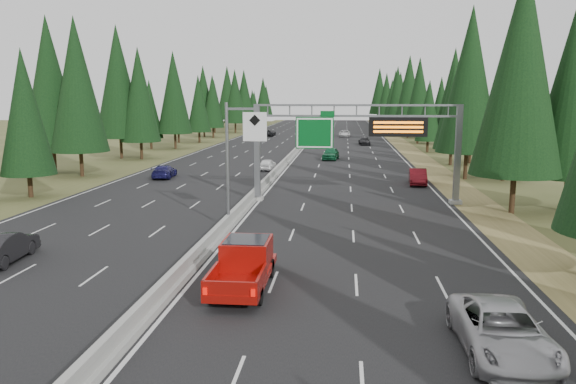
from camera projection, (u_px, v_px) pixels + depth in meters
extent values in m
cube|color=black|center=(298.00, 151.00, 90.22)|extent=(32.00, 260.00, 0.08)
cube|color=olive|center=(411.00, 152.00, 88.46)|extent=(3.60, 260.00, 0.06)
cube|color=#444D24|center=(190.00, 150.00, 91.97)|extent=(3.60, 260.00, 0.06)
cube|color=gray|center=(298.00, 149.00, 90.18)|extent=(0.70, 260.00, 0.30)
cube|color=gray|center=(298.00, 147.00, 90.12)|extent=(0.30, 260.00, 0.60)
cube|color=slate|center=(257.00, 153.00, 45.37)|extent=(0.45, 0.45, 7.80)
cube|color=gray|center=(258.00, 198.00, 45.99)|extent=(0.90, 0.90, 0.30)
cube|color=slate|center=(458.00, 155.00, 43.80)|extent=(0.45, 0.45, 7.80)
cube|color=gray|center=(455.00, 202.00, 44.42)|extent=(0.90, 0.90, 0.30)
cube|color=slate|center=(357.00, 105.00, 43.96)|extent=(15.85, 0.35, 0.16)
cube|color=slate|center=(356.00, 116.00, 44.10)|extent=(15.85, 0.35, 0.16)
cube|color=#054C19|center=(315.00, 133.00, 44.39)|extent=(3.00, 0.10, 2.50)
cube|color=silver|center=(315.00, 133.00, 44.33)|extent=(2.85, 0.02, 2.35)
cube|color=#054C19|center=(327.00, 114.00, 44.05)|extent=(1.10, 0.10, 0.45)
cube|color=black|center=(398.00, 127.00, 43.62)|extent=(4.50, 0.40, 1.50)
cube|color=orange|center=(398.00, 123.00, 43.35)|extent=(3.80, 0.02, 0.18)
cube|color=orange|center=(398.00, 127.00, 43.40)|extent=(3.80, 0.02, 0.18)
cube|color=orange|center=(398.00, 132.00, 43.46)|extent=(3.80, 0.02, 0.18)
cylinder|color=slate|center=(227.00, 166.00, 35.57)|extent=(0.20, 0.20, 8.00)
cube|color=gray|center=(229.00, 226.00, 36.21)|extent=(0.50, 0.50, 0.20)
cube|color=slate|center=(242.00, 109.00, 34.88)|extent=(2.00, 0.15, 0.15)
cube|color=silver|center=(255.00, 127.00, 34.87)|extent=(1.50, 0.06, 1.80)
cylinder|color=black|center=(513.00, 194.00, 40.88)|extent=(0.40, 0.40, 2.85)
cone|color=black|center=(521.00, 69.00, 39.42)|extent=(6.42, 6.42, 14.97)
cylinder|color=black|center=(566.00, 194.00, 41.67)|extent=(0.40, 0.40, 2.59)
cone|color=black|center=(575.00, 83.00, 40.34)|extent=(5.83, 5.83, 13.60)
cylinder|color=black|center=(465.00, 166.00, 58.37)|extent=(0.40, 0.40, 2.82)
cone|color=black|center=(470.00, 80.00, 56.92)|extent=(6.34, 6.34, 14.79)
cylinder|color=black|center=(503.00, 170.00, 57.40)|extent=(0.40, 0.40, 2.23)
cone|color=black|center=(508.00, 101.00, 56.25)|extent=(5.02, 5.02, 11.72)
cylinder|color=black|center=(451.00, 157.00, 70.93)|extent=(0.40, 0.40, 2.04)
cone|color=black|center=(453.00, 106.00, 69.88)|extent=(4.60, 4.60, 10.73)
cylinder|color=black|center=(470.00, 156.00, 72.82)|extent=(0.40, 0.40, 1.89)
cone|color=black|center=(472.00, 110.00, 71.86)|extent=(4.24, 4.24, 9.90)
cylinder|color=black|center=(427.00, 147.00, 87.78)|extent=(0.40, 0.40, 1.80)
cone|color=black|center=(429.00, 110.00, 86.86)|extent=(4.05, 4.05, 9.44)
cylinder|color=black|center=(451.00, 144.00, 88.68)|extent=(0.40, 0.40, 2.58)
cone|color=black|center=(454.00, 92.00, 87.36)|extent=(5.81, 5.81, 13.56)
cylinder|color=black|center=(418.00, 137.00, 104.61)|extent=(0.40, 0.40, 2.49)
cone|color=black|center=(419.00, 95.00, 103.33)|extent=(5.60, 5.60, 13.06)
cylinder|color=black|center=(439.00, 139.00, 102.67)|extent=(0.40, 0.40, 1.97)
cone|color=black|center=(441.00, 105.00, 101.66)|extent=(4.44, 4.44, 10.35)
cylinder|color=black|center=(408.00, 131.00, 119.83)|extent=(0.40, 0.40, 2.79)
cone|color=black|center=(409.00, 90.00, 118.40)|extent=(6.27, 6.27, 14.62)
cylinder|color=black|center=(426.00, 134.00, 117.74)|extent=(0.40, 0.40, 1.80)
cone|color=black|center=(427.00, 107.00, 116.82)|extent=(4.04, 4.04, 9.44)
cylinder|color=black|center=(396.00, 129.00, 132.60)|extent=(0.40, 0.40, 2.54)
cone|color=black|center=(397.00, 95.00, 131.30)|extent=(5.71, 5.71, 13.32)
cylinder|color=black|center=(418.00, 128.00, 132.96)|extent=(0.40, 0.40, 2.87)
cone|color=black|center=(419.00, 90.00, 131.49)|extent=(6.46, 6.46, 15.07)
cylinder|color=black|center=(396.00, 126.00, 149.33)|extent=(0.40, 0.40, 2.46)
cone|color=black|center=(397.00, 96.00, 148.07)|extent=(5.54, 5.54, 12.92)
cylinder|color=black|center=(411.00, 126.00, 150.26)|extent=(0.40, 0.40, 2.24)
cone|color=black|center=(411.00, 99.00, 149.11)|extent=(5.05, 5.05, 11.77)
cylinder|color=black|center=(391.00, 124.00, 164.35)|extent=(0.40, 0.40, 2.21)
cone|color=black|center=(392.00, 100.00, 163.21)|extent=(4.98, 4.98, 11.61)
cylinder|color=black|center=(402.00, 123.00, 164.95)|extent=(0.40, 0.40, 2.19)
cone|color=black|center=(403.00, 100.00, 163.82)|extent=(4.93, 4.93, 11.51)
cylinder|color=black|center=(386.00, 120.00, 181.68)|extent=(0.40, 0.40, 2.66)
cone|color=black|center=(386.00, 94.00, 180.32)|extent=(5.98, 5.98, 13.95)
cylinder|color=black|center=(399.00, 120.00, 181.06)|extent=(0.40, 0.40, 2.70)
cone|color=black|center=(400.00, 94.00, 179.67)|extent=(6.07, 6.07, 14.17)
cylinder|color=black|center=(379.00, 118.00, 195.62)|extent=(0.40, 0.40, 3.02)
cone|color=black|center=(379.00, 91.00, 194.07)|extent=(6.79, 6.79, 15.84)
cylinder|color=black|center=(394.00, 119.00, 193.36)|extent=(0.40, 0.40, 2.90)
cone|color=black|center=(395.00, 92.00, 191.87)|extent=(6.54, 6.54, 15.25)
cylinder|color=black|center=(30.00, 186.00, 47.39)|extent=(0.40, 0.40, 1.99)
cone|color=black|center=(25.00, 112.00, 46.37)|extent=(4.48, 4.48, 10.46)
cylinder|color=black|center=(82.00, 164.00, 60.47)|extent=(0.40, 0.40, 2.70)
cone|color=black|center=(77.00, 84.00, 59.08)|extent=(6.07, 6.07, 14.17)
cylinder|color=black|center=(55.00, 162.00, 62.45)|extent=(0.40, 0.40, 2.76)
cone|color=black|center=(49.00, 83.00, 61.03)|extent=(6.21, 6.21, 14.50)
cylinder|color=black|center=(141.00, 150.00, 77.79)|extent=(0.40, 0.40, 2.44)
cone|color=black|center=(139.00, 95.00, 76.54)|extent=(5.49, 5.49, 12.82)
cylinder|color=black|center=(121.00, 148.00, 78.67)|extent=(0.40, 0.40, 2.93)
cone|color=black|center=(118.00, 82.00, 77.16)|extent=(6.60, 6.60, 15.40)
cylinder|color=black|center=(175.00, 141.00, 93.94)|extent=(0.40, 0.40, 2.57)
cone|color=black|center=(174.00, 92.00, 92.62)|extent=(5.79, 5.79, 13.52)
cylinder|color=black|center=(151.00, 144.00, 93.43)|extent=(0.40, 0.40, 1.83)
cone|color=black|center=(150.00, 109.00, 92.49)|extent=(4.11, 4.11, 9.59)
cylinder|color=black|center=(199.00, 137.00, 107.26)|extent=(0.40, 0.40, 2.05)
cone|color=black|center=(199.00, 103.00, 106.21)|extent=(4.61, 4.61, 10.75)
cylinder|color=black|center=(179.00, 138.00, 107.17)|extent=(0.40, 0.40, 1.77)
cone|color=black|center=(178.00, 109.00, 106.26)|extent=(3.98, 3.98, 9.29)
cylinder|color=black|center=(213.00, 133.00, 121.00)|extent=(0.40, 0.40, 2.15)
cone|color=black|center=(213.00, 101.00, 119.90)|extent=(4.83, 4.83, 11.28)
cylinder|color=black|center=(204.00, 131.00, 122.93)|extent=(0.40, 0.40, 2.47)
cone|color=black|center=(203.00, 96.00, 121.66)|extent=(5.56, 5.56, 12.96)
cylinder|color=black|center=(235.00, 128.00, 136.73)|extent=(0.40, 0.40, 2.46)
cone|color=black|center=(235.00, 96.00, 135.47)|extent=(5.53, 5.53, 12.91)
cylinder|color=black|center=(215.00, 129.00, 138.12)|extent=(0.40, 0.40, 2.07)
cone|color=black|center=(214.00, 102.00, 137.06)|extent=(4.66, 4.66, 10.88)
cylinder|color=black|center=(244.00, 125.00, 153.82)|extent=(0.40, 0.40, 2.58)
cone|color=black|center=(244.00, 95.00, 152.50)|extent=(5.81, 5.81, 13.57)
cylinder|color=black|center=(228.00, 124.00, 152.58)|extent=(0.40, 0.40, 2.73)
cone|color=black|center=(227.00, 93.00, 151.18)|extent=(6.15, 6.15, 14.35)
cylinder|color=black|center=(253.00, 123.00, 170.63)|extent=(0.40, 0.40, 1.77)
cone|color=black|center=(252.00, 105.00, 169.72)|extent=(3.98, 3.98, 9.29)
cylinder|color=black|center=(243.00, 123.00, 168.78)|extent=(0.40, 0.40, 2.27)
cone|color=black|center=(243.00, 99.00, 167.62)|extent=(5.10, 5.10, 11.90)
cylinder|color=black|center=(263.00, 120.00, 185.79)|extent=(0.40, 0.40, 2.45)
cone|color=black|center=(263.00, 97.00, 184.54)|extent=(5.50, 5.50, 12.84)
cylinder|color=black|center=(247.00, 121.00, 185.01)|extent=(0.40, 0.40, 2.17)
cone|color=black|center=(246.00, 100.00, 183.89)|extent=(4.88, 4.88, 11.38)
cylinder|color=black|center=(266.00, 119.00, 200.69)|extent=(0.40, 0.40, 2.10)
cone|color=black|center=(266.00, 101.00, 199.61)|extent=(4.74, 4.74, 11.05)
cylinder|color=black|center=(254.00, 120.00, 200.08)|extent=(0.40, 0.40, 1.77)
cone|color=black|center=(254.00, 104.00, 199.18)|extent=(3.97, 3.97, 9.27)
imported|color=#A6A5A9|center=(502.00, 331.00, 18.17)|extent=(2.74, 5.78, 1.59)
cylinder|color=black|center=(212.00, 293.00, 22.75)|extent=(0.33, 0.88, 0.88)
cylinder|color=black|center=(258.00, 295.00, 22.57)|extent=(0.33, 0.88, 0.88)
cylinder|color=black|center=(230.00, 267.00, 26.31)|extent=(0.33, 0.88, 0.88)
cylinder|color=black|center=(270.00, 268.00, 26.12)|extent=(0.33, 0.88, 0.88)
cube|color=#9A0E09|center=(243.00, 276.00, 24.46)|extent=(2.20, 6.15, 0.33)
cube|color=#9A0E09|center=(247.00, 252.00, 25.31)|extent=(2.09, 2.42, 1.21)
cube|color=black|center=(247.00, 245.00, 25.25)|extent=(1.87, 2.09, 0.60)
cube|color=#9A0E09|center=(211.00, 278.00, 22.89)|extent=(0.11, 2.63, 0.66)
cube|color=#9A0E09|center=(261.00, 280.00, 22.68)|extent=(0.11, 2.63, 0.66)
cube|color=#9A0E09|center=(229.00, 290.00, 21.49)|extent=(2.20, 0.11, 0.66)
imported|color=#166239|center=(331.00, 154.00, 76.49)|extent=(2.43, 5.01, 1.65)
imported|color=maroon|center=(418.00, 177.00, 54.30)|extent=(1.95, 4.71, 1.52)
imported|color=black|center=(364.00, 141.00, 100.93)|extent=(2.10, 4.82, 1.38)
imported|color=white|center=(345.00, 133.00, 122.62)|extent=(2.45, 5.17, 1.43)
imported|color=black|center=(319.00, 132.00, 129.06)|extent=(1.99, 4.49, 1.50)
imported|color=black|center=(3.00, 247.00, 28.50)|extent=(2.07, 4.90, 1.57)
imported|color=#191751|center=(164.00, 171.00, 58.83)|extent=(2.29, 4.84, 1.36)
imported|color=white|center=(268.00, 164.00, 65.33)|extent=(1.82, 4.01, 1.33)
imported|color=black|center=(269.00, 133.00, 124.47)|extent=(2.60, 5.44, 1.50)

